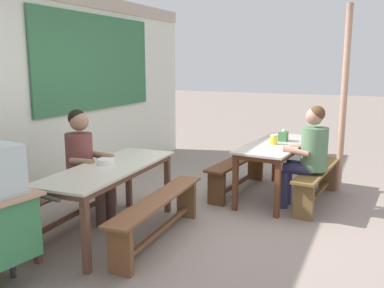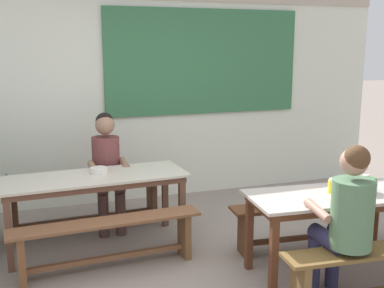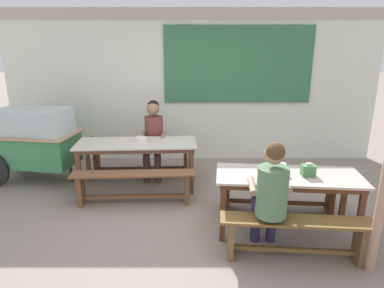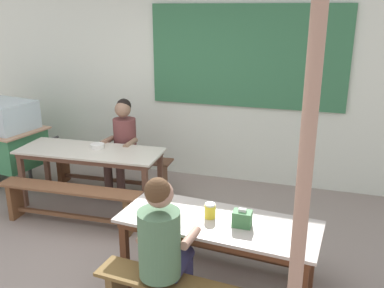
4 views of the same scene
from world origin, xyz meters
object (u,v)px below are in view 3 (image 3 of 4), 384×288
at_px(person_near_front, 271,192).
at_px(dining_table_near, 289,181).
at_px(person_center_facing, 154,134).
at_px(bench_far_front, 134,183).
at_px(bench_near_front, 295,233).
at_px(tissue_box, 309,170).
at_px(bench_far_back, 142,157).
at_px(soup_bowl, 142,139).
at_px(condiment_jar, 282,169).
at_px(bench_near_back, 279,189).
at_px(food_cart, 35,139).
at_px(dining_table_far, 137,147).

bearing_deg(person_near_front, dining_table_near, 56.00).
bearing_deg(person_center_facing, bench_far_front, -99.76).
height_order(bench_near_front, tissue_box, tissue_box).
bearing_deg(bench_near_front, bench_far_back, 129.09).
xyz_separation_m(bench_near_front, soup_bowl, (-1.84, 1.91, 0.45)).
height_order(dining_table_near, tissue_box, tissue_box).
bearing_deg(bench_near_front, soup_bowl, 133.92).
bearing_deg(person_center_facing, dining_table_near, -45.30).
xyz_separation_m(bench_far_back, person_near_front, (1.66, -2.28, 0.43)).
height_order(tissue_box, condiment_jar, tissue_box).
distance_m(bench_far_back, tissue_box, 2.90).
bearing_deg(bench_near_front, person_near_front, 160.83).
distance_m(bench_near_back, condiment_jar, 0.72).
bearing_deg(tissue_box, food_cart, 156.97).
bearing_deg(soup_bowl, person_near_front, -49.04).
distance_m(dining_table_near, soup_bowl, 2.33).
xyz_separation_m(food_cart, person_center_facing, (1.88, 0.17, 0.04)).
bearing_deg(tissue_box, bench_far_front, 160.22).
distance_m(dining_table_far, food_cart, 1.71).
distance_m(bench_far_front, soup_bowl, 0.78).
distance_m(bench_near_back, bench_near_front, 1.09).
distance_m(bench_far_front, condiment_jar, 2.03).
bearing_deg(condiment_jar, dining_table_near, -20.00).
bearing_deg(condiment_jar, person_center_facing, 133.88).
bearing_deg(tissue_box, soup_bowl, 146.23).
height_order(condiment_jar, soup_bowl, condiment_jar).
xyz_separation_m(bench_near_back, soup_bowl, (-1.93, 0.82, 0.45)).
distance_m(bench_near_front, person_center_facing, 2.89).
bearing_deg(bench_near_back, tissue_box, -74.71).
xyz_separation_m(condiment_jar, soup_bowl, (-1.81, 1.34, -0.03)).
relative_size(bench_far_front, person_near_front, 1.34).
height_order(tissue_box, soup_bowl, tissue_box).
bearing_deg(dining_table_near, condiment_jar, 160.00).
relative_size(dining_table_far, dining_table_near, 1.07).
relative_size(bench_near_back, food_cart, 0.93).
xyz_separation_m(dining_table_far, food_cart, (-1.68, 0.32, 0.03)).
xyz_separation_m(bench_far_back, tissue_box, (2.17, -1.86, 0.50)).
xyz_separation_m(person_center_facing, soup_bowl, (-0.14, -0.39, 0.03)).
height_order(bench_near_back, food_cart, food_cart).
xyz_separation_m(dining_table_near, person_center_facing, (-1.74, 1.76, 0.07)).
bearing_deg(food_cart, bench_far_front, -26.89).
bearing_deg(bench_near_front, dining_table_far, 136.18).
relative_size(bench_far_front, soup_bowl, 9.78).
bearing_deg(dining_table_far, bench_near_back, -20.17).
xyz_separation_m(dining_table_near, bench_far_front, (-1.92, 0.73, -0.35)).
xyz_separation_m(bench_near_back, condiment_jar, (-0.12, -0.52, 0.48)).
bearing_deg(dining_table_far, soup_bowl, 56.65).
bearing_deg(bench_far_front, bench_far_back, 92.70).
bearing_deg(bench_near_back, person_center_facing, 145.81).
distance_m(condiment_jar, soup_bowl, 2.25).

